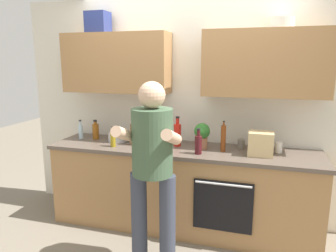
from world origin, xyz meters
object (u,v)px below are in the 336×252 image
bottle_hotsauce (177,134)px  cup_stoneware (241,144)px  bottle_water (81,131)px  bottle_vinegar (223,138)px  cup_coffee (279,147)px  person_standing (152,162)px  bottle_wine (198,144)px  bottle_syrup (96,131)px  knife_block (137,133)px  grocery_bag_bread (261,144)px  mixing_bowl (118,137)px  bottle_oil (113,138)px  potted_herb (202,134)px

bottle_hotsauce → cup_stoneware: size_ratio=3.27×
bottle_water → bottle_hotsauce: size_ratio=0.69×
bottle_vinegar → cup_coffee: bearing=12.1°
person_standing → bottle_hotsauce: size_ratio=5.11×
bottle_wine → bottle_syrup: bearing=168.4°
bottle_wine → cup_coffee: size_ratio=2.44×
knife_block → grocery_bag_bread: bearing=-2.2°
cup_coffee → mixing_bowl: bearing=-178.8°
person_standing → bottle_wine: (0.28, 0.58, 0.03)m
cup_stoneware → cup_coffee: 0.37m
bottle_water → person_standing: bearing=-34.5°
cup_stoneware → grocery_bag_bread: (0.19, -0.19, 0.07)m
bottle_vinegar → cup_coffee: size_ratio=2.97×
person_standing → cup_coffee: person_standing is taller
bottle_oil → potted_herb: (0.92, 0.19, 0.06)m
bottle_water → knife_block: size_ratio=0.74×
bottle_wine → bottle_oil: bearing=179.5°
knife_block → cup_stoneware: bearing=7.2°
bottle_syrup → bottle_hotsauce: (1.00, -0.03, 0.03)m
person_standing → bottle_hotsauce: person_standing is taller
bottle_syrup → potted_herb: 1.27m
bottle_vinegar → knife_block: size_ratio=1.05×
bottle_water → bottle_syrup: 0.18m
bottle_vinegar → knife_block: bottle_vinegar is taller
bottle_oil → grocery_bag_bread: (1.51, 0.12, 0.03)m
cup_stoneware → cup_coffee: size_ratio=0.93×
potted_herb → bottle_water: bearing=178.8°
person_standing → bottle_syrup: (-0.99, 0.84, 0.02)m
cup_coffee → bottle_oil: bearing=-171.2°
bottle_oil → potted_herb: bearing=11.3°
bottle_oil → knife_block: (0.21, 0.17, 0.03)m
bottle_oil → mixing_bowl: (-0.05, 0.23, -0.04)m
bottle_water → mixing_bowl: (0.47, 0.01, -0.04)m
bottle_oil → cup_stoneware: bottle_oil is taller
cup_stoneware → bottle_water: bearing=-177.2°
bottle_hotsauce → potted_herb: (0.27, -0.04, 0.02)m
knife_block → bottle_vinegar: bearing=-1.1°
grocery_bag_bread → bottle_vinegar: bearing=175.0°
bottle_syrup → bottle_hotsauce: bottle_hotsauce is taller
cup_coffee → mixing_bowl: (-1.73, -0.04, -0.01)m
bottle_water → knife_block: bearing=-4.0°
cup_coffee → potted_herb: 0.77m
bottle_syrup → knife_block: 0.56m
bottle_hotsauce → knife_block: 0.45m
bottle_syrup → cup_stoneware: (1.66, 0.05, -0.05)m
bottle_oil → cup_stoneware: 1.35m
grocery_bag_bread → bottle_wine: bearing=-168.1°
bottle_hotsauce → knife_block: size_ratio=1.07×
bottle_water → bottle_oil: bearing=-22.5°
bottle_oil → potted_herb: potted_herb is taller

